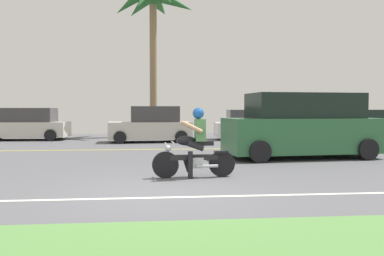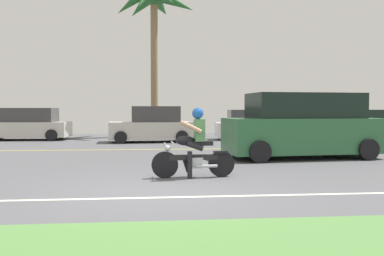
{
  "view_description": "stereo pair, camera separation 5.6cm",
  "coord_description": "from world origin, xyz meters",
  "px_view_note": "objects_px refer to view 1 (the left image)",
  "views": [
    {
      "loc": [
        -0.19,
        -7.43,
        1.52
      ],
      "look_at": [
        0.94,
        4.0,
        0.99
      ],
      "focal_mm": 37.79,
      "sensor_mm": 36.0,
      "label": 1
    },
    {
      "loc": [
        -0.13,
        -7.43,
        1.52
      ],
      "look_at": [
        0.94,
        4.0,
        0.99
      ],
      "focal_mm": 37.79,
      "sensor_mm": 36.0,
      "label": 2
    }
  ],
  "objects_px": {
    "parked_car_0": "(26,125)",
    "parked_car_1": "(151,125)",
    "parked_car_2": "(256,126)",
    "parked_car_3": "(376,126)",
    "suv_nearby": "(302,127)",
    "palm_tree_0": "(152,7)",
    "motorcyclist": "(195,148)"
  },
  "relations": [
    {
      "from": "suv_nearby",
      "to": "parked_car_3",
      "type": "xyz_separation_m",
      "value": [
        6.25,
        6.6,
        -0.27
      ]
    },
    {
      "from": "parked_car_0",
      "to": "palm_tree_0",
      "type": "xyz_separation_m",
      "value": [
        6.3,
        2.11,
        6.47
      ]
    },
    {
      "from": "suv_nearby",
      "to": "parked_car_3",
      "type": "distance_m",
      "value": 9.09
    },
    {
      "from": "suv_nearby",
      "to": "parked_car_1",
      "type": "height_order",
      "value": "suv_nearby"
    },
    {
      "from": "parked_car_2",
      "to": "parked_car_3",
      "type": "height_order",
      "value": "parked_car_3"
    },
    {
      "from": "suv_nearby",
      "to": "palm_tree_0",
      "type": "bearing_deg",
      "value": 113.71
    },
    {
      "from": "parked_car_0",
      "to": "parked_car_3",
      "type": "xyz_separation_m",
      "value": [
        17.19,
        -1.86,
        -0.03
      ]
    },
    {
      "from": "suv_nearby",
      "to": "parked_car_0",
      "type": "bearing_deg",
      "value": 142.28
    },
    {
      "from": "parked_car_0",
      "to": "parked_car_2",
      "type": "distance_m",
      "value": 11.49
    },
    {
      "from": "parked_car_1",
      "to": "parked_car_2",
      "type": "bearing_deg",
      "value": 10.9
    },
    {
      "from": "suv_nearby",
      "to": "palm_tree_0",
      "type": "xyz_separation_m",
      "value": [
        -4.64,
        10.56,
        6.23
      ]
    },
    {
      "from": "parked_car_0",
      "to": "parked_car_2",
      "type": "xyz_separation_m",
      "value": [
        11.46,
        -0.84,
        -0.04
      ]
    },
    {
      "from": "motorcyclist",
      "to": "palm_tree_0",
      "type": "height_order",
      "value": "palm_tree_0"
    },
    {
      "from": "parked_car_2",
      "to": "palm_tree_0",
      "type": "distance_m",
      "value": 8.81
    },
    {
      "from": "parked_car_0",
      "to": "parked_car_2",
      "type": "height_order",
      "value": "parked_car_0"
    },
    {
      "from": "suv_nearby",
      "to": "parked_car_1",
      "type": "distance_m",
      "value": 8.13
    },
    {
      "from": "parked_car_0",
      "to": "parked_car_3",
      "type": "distance_m",
      "value": 17.29
    },
    {
      "from": "palm_tree_0",
      "to": "parked_car_1",
      "type": "bearing_deg",
      "value": -91.22
    },
    {
      "from": "motorcyclist",
      "to": "parked_car_1",
      "type": "height_order",
      "value": "parked_car_1"
    },
    {
      "from": "parked_car_2",
      "to": "palm_tree_0",
      "type": "bearing_deg",
      "value": 150.27
    },
    {
      "from": "motorcyclist",
      "to": "parked_car_1",
      "type": "relative_size",
      "value": 0.48
    },
    {
      "from": "parked_car_0",
      "to": "palm_tree_0",
      "type": "relative_size",
      "value": 0.5
    },
    {
      "from": "suv_nearby",
      "to": "parked_car_0",
      "type": "relative_size",
      "value": 1.16
    },
    {
      "from": "motorcyclist",
      "to": "parked_car_2",
      "type": "bearing_deg",
      "value": 68.73
    },
    {
      "from": "parked_car_3",
      "to": "palm_tree_0",
      "type": "height_order",
      "value": "palm_tree_0"
    },
    {
      "from": "parked_car_3",
      "to": "parked_car_1",
      "type": "bearing_deg",
      "value": 179.95
    },
    {
      "from": "parked_car_0",
      "to": "parked_car_1",
      "type": "distance_m",
      "value": 6.48
    },
    {
      "from": "motorcyclist",
      "to": "suv_nearby",
      "type": "relative_size",
      "value": 0.37
    },
    {
      "from": "parked_car_0",
      "to": "palm_tree_0",
      "type": "bearing_deg",
      "value": 18.49
    },
    {
      "from": "parked_car_1",
      "to": "parked_car_2",
      "type": "relative_size",
      "value": 0.9
    },
    {
      "from": "motorcyclist",
      "to": "parked_car_0",
      "type": "distance_m",
      "value": 13.81
    },
    {
      "from": "parked_car_1",
      "to": "parked_car_3",
      "type": "bearing_deg",
      "value": -0.05
    }
  ]
}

